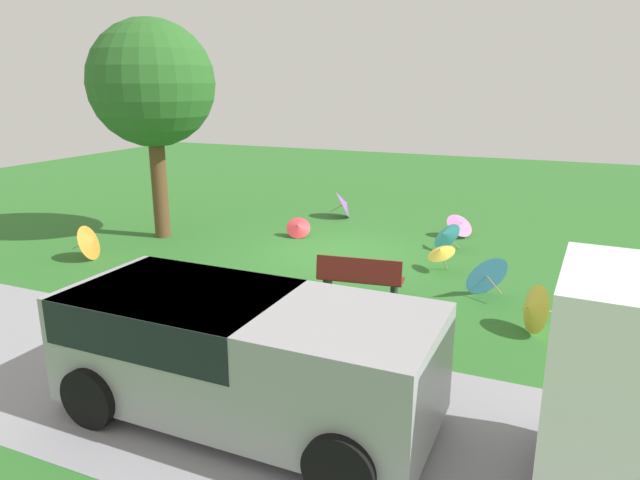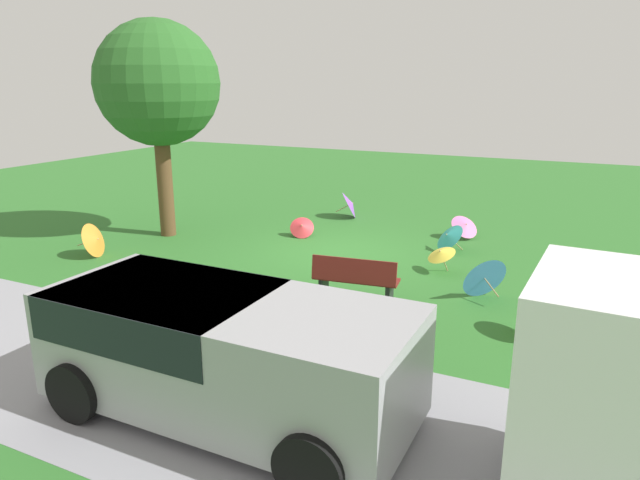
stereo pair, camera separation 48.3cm
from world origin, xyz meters
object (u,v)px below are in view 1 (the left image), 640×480
at_px(parasol_blue_1, 485,274).
at_px(parasol_purple_0, 345,204).
at_px(parasol_teal_0, 445,235).
at_px(parasol_yellow_0, 441,252).
at_px(parasol_yellow_2, 532,309).
at_px(shade_tree, 152,85).
at_px(parasol_orange_0, 91,242).
at_px(parasol_red_1, 298,227).
at_px(van_dark, 235,346).
at_px(park_bench, 360,279).
at_px(parasol_pink_0, 460,224).

bearing_deg(parasol_blue_1, parasol_purple_0, -46.38).
bearing_deg(parasol_teal_0, parasol_yellow_0, 98.13).
relative_size(parasol_blue_1, parasol_yellow_2, 1.13).
relative_size(parasol_yellow_0, parasol_blue_1, 0.87).
bearing_deg(shade_tree, parasol_orange_0, 84.95).
distance_m(parasol_yellow_0, parasol_red_1, 4.26).
relative_size(van_dark, parasol_teal_0, 4.71).
xyz_separation_m(parasol_blue_1, parasol_red_1, (5.16, -2.44, -0.15)).
distance_m(parasol_teal_0, parasol_orange_0, 8.44).
height_order(park_bench, parasol_yellow_0, park_bench).
bearing_deg(parasol_yellow_0, shade_tree, 0.55).
height_order(van_dark, parasol_yellow_0, van_dark).
distance_m(parasol_blue_1, parasol_yellow_2, 1.72).
height_order(shade_tree, parasol_pink_0, shade_tree).
xyz_separation_m(parasol_orange_0, parasol_purple_0, (-3.87, -6.35, 0.00)).
distance_m(van_dark, parasol_yellow_2, 5.14).
height_order(parasol_red_1, parasol_purple_0, parasol_purple_0).
xyz_separation_m(van_dark, parasol_blue_1, (-2.25, -5.42, -0.47)).
height_order(van_dark, parasol_red_1, van_dark).
bearing_deg(parasol_teal_0, parasol_red_1, 5.62).
distance_m(parasol_teal_0, parasol_pink_0, 1.36).
xyz_separation_m(van_dark, parasol_red_1, (2.92, -7.86, -0.62)).
relative_size(park_bench, parasol_yellow_2, 1.89).
bearing_deg(van_dark, parasol_orange_0, -32.84).
height_order(parasol_yellow_0, parasol_yellow_2, parasol_yellow_2).
bearing_deg(parasol_pink_0, parasol_yellow_2, 111.15).
xyz_separation_m(van_dark, shade_tree, (6.30, -6.51, 3.02)).
height_order(parasol_yellow_0, parasol_teal_0, parasol_teal_0).
xyz_separation_m(van_dark, park_bench, (-0.15, -4.13, -0.45)).
relative_size(parasol_yellow_0, parasol_red_1, 1.07).
height_order(parasol_yellow_0, parasol_purple_0, parasol_purple_0).
bearing_deg(park_bench, parasol_teal_0, -100.47).
distance_m(van_dark, parasol_blue_1, 5.88).
distance_m(shade_tree, parasol_blue_1, 9.29).
relative_size(shade_tree, parasol_blue_1, 5.61).
bearing_deg(parasol_yellow_0, parasol_yellow_2, 128.44).
relative_size(parasol_teal_0, parasol_yellow_2, 1.12).
bearing_deg(parasol_orange_0, parasol_pink_0, -144.38).
bearing_deg(parasol_yellow_2, parasol_teal_0, -61.64).
bearing_deg(park_bench, parasol_blue_1, -148.51).
height_order(parasol_orange_0, parasol_purple_0, parasol_purple_0).
height_order(van_dark, parasol_yellow_2, van_dark).
height_order(park_bench, parasol_pink_0, park_bench).
xyz_separation_m(park_bench, parasol_yellow_0, (-1.00, -2.45, -0.03)).
bearing_deg(parasol_teal_0, van_dark, 83.72).
bearing_deg(parasol_orange_0, van_dark, 147.16).
bearing_deg(shade_tree, parasol_teal_0, -166.51).
xyz_separation_m(parasol_orange_0, parasol_red_1, (-3.58, -3.67, -0.12)).
relative_size(parasol_red_1, parasol_purple_0, 0.79).
distance_m(park_bench, parasol_pink_0, 5.53).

